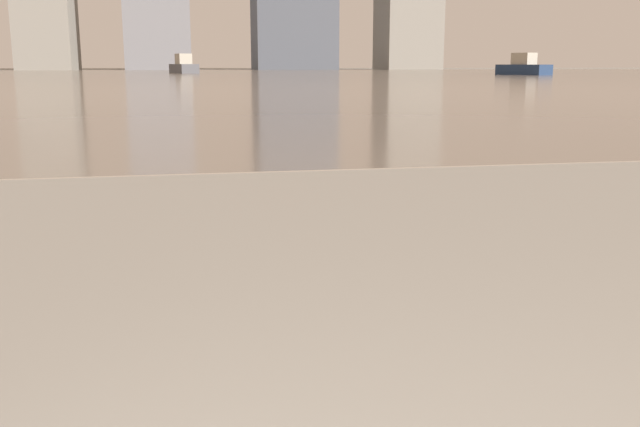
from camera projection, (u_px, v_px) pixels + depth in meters
harbor_water at (181, 76)px, 59.54m from camera, size 180.00×110.00×0.01m
harbor_boat_1 at (184, 66)px, 73.98m from camera, size 3.08×5.59×1.99m
harbor_boat_3 at (524, 67)px, 63.73m from camera, size 3.49×5.44×1.93m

